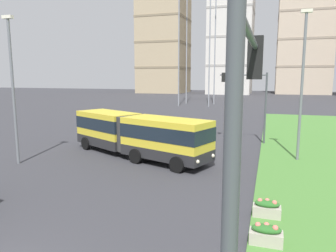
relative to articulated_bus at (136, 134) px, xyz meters
name	(u,v)px	position (x,y,z in m)	size (l,w,h in m)	color
articulated_bus	(136,134)	(0.00, 0.00, 0.00)	(11.77, 6.94, 3.00)	yellow
car_silver_hatch	(131,126)	(-4.28, 8.43, -0.90)	(4.41, 2.05, 1.58)	#B7BABF
flower_planter_1	(266,234)	(9.11, -10.00, -1.23)	(1.10, 0.56, 0.74)	#B7AD9E
flower_planter_2	(267,208)	(9.11, -7.75, -1.23)	(1.10, 0.56, 0.74)	#B7AD9E
traffic_light_far_right	(250,95)	(7.42, 7.22, 2.53)	(3.98, 0.28, 6.07)	#474C51
traffic_light_near_right	(241,179)	(8.71, -16.57, 2.76)	(0.28, 3.90, 6.47)	#474C51
streetlight_left	(13,85)	(-6.74, -4.18, 3.54)	(0.70, 0.28, 9.49)	slate
streetlight_median	(302,81)	(11.01, 2.27, 3.79)	(0.70, 0.28, 10.00)	slate
apartment_tower_west	(164,32)	(-28.24, 90.43, 19.84)	(16.32, 16.46, 42.94)	tan
apartment_tower_westcentre	(231,26)	(-4.27, 89.95, 20.83)	(14.24, 15.84, 44.93)	silver
apartment_tower_centre	(304,29)	(19.14, 99.42, 20.08)	(17.18, 19.36, 43.43)	#C6B299
transmission_pylon	(198,14)	(-5.16, 42.65, 16.26)	(9.00, 6.24, 32.94)	gray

